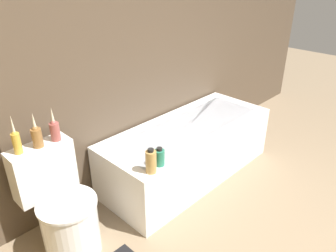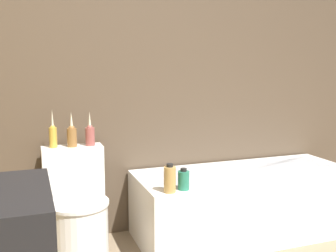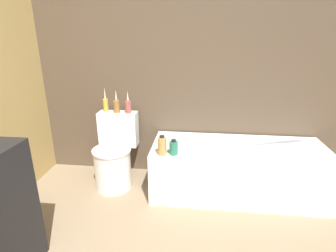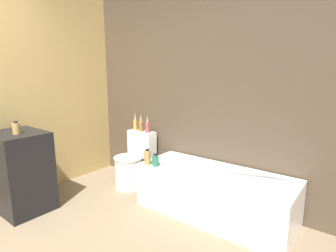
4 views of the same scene
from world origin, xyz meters
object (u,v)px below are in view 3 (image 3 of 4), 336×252
toilet (115,156)px  shampoo_bottle_tall (162,146)px  vase_bronze (128,106)px  bathtub (237,169)px  vase_gold (106,104)px  shampoo_bottle_short (174,148)px  vase_silver (117,105)px

toilet → shampoo_bottle_tall: (0.54, -0.29, 0.26)m
toilet → vase_bronze: 0.54m
bathtub → vase_gold: size_ratio=6.35×
shampoo_bottle_short → toilet: bearing=156.8°
shampoo_bottle_short → shampoo_bottle_tall: bearing=-168.5°
shampoo_bottle_tall → vase_bronze: bearing=131.7°
vase_gold → shampoo_bottle_tall: 0.85m
shampoo_bottle_short → vase_gold: bearing=148.7°
bathtub → shampoo_bottle_short: (-0.60, -0.25, 0.31)m
toilet → vase_silver: size_ratio=3.04×
vase_silver → bathtub: bearing=-9.1°
vase_gold → vase_bronze: vase_gold is taller
vase_gold → vase_silver: size_ratio=1.08×
vase_silver → vase_bronze: (0.12, -0.00, -0.00)m
vase_silver → vase_bronze: vase_silver is taller
vase_bronze → shampoo_bottle_tall: vase_bronze is taller
toilet → vase_bronze: bearing=54.7°
shampoo_bottle_short → bathtub: bearing=22.4°
vase_bronze → vase_gold: bearing=176.5°
toilet → vase_gold: bearing=123.1°
bathtub → shampoo_bottle_short: 0.72m
vase_silver → shampoo_bottle_tall: (0.54, -0.47, -0.23)m
vase_silver → shampoo_bottle_short: vase_silver is taller
bathtub → shampoo_bottle_short: size_ratio=11.74×
vase_silver → shampoo_bottle_tall: size_ratio=1.31×
bathtub → toilet: 1.24m
vase_gold → vase_bronze: size_ratio=1.10×
vase_silver → shampoo_bottle_short: bearing=-35.1°
toilet → shampoo_bottle_short: toilet is taller
vase_bronze → toilet: bearing=-125.3°
vase_silver → vase_bronze: bearing=-0.9°
vase_silver → shampoo_bottle_tall: bearing=-41.1°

